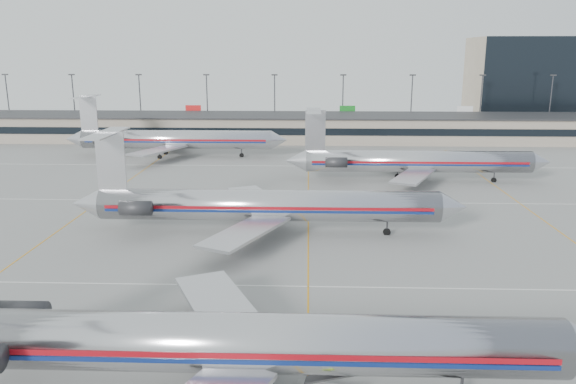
{
  "coord_description": "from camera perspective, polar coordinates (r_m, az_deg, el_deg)",
  "views": [
    {
      "loc": [
        -0.16,
        -37.71,
        20.79
      ],
      "look_at": [
        -2.47,
        27.62,
        4.5
      ],
      "focal_mm": 35.0,
      "sensor_mm": 36.0,
      "label": 1
    }
  ],
  "objects": [
    {
      "name": "jet_third_row",
      "position": [
        94.54,
        12.51,
        3.08
      ],
      "size": [
        43.36,
        26.67,
        11.85
      ],
      "color": "silver",
      "rests_on": "ground"
    },
    {
      "name": "light_mast_row",
      "position": [
        150.2,
        2.11,
        9.32
      ],
      "size": [
        163.6,
        0.4,
        15.28
      ],
      "color": "#38383D",
      "rests_on": "ground"
    },
    {
      "name": "apron_markings",
      "position": [
        52.03,
        2.06,
        -9.55
      ],
      "size": [
        160.0,
        0.15,
        0.02
      ],
      "primitive_type": "cube",
      "color": "silver",
      "rests_on": "ground"
    },
    {
      "name": "jet_foreground",
      "position": [
        35.9,
        -6.88,
        -14.84
      ],
      "size": [
        46.53,
        27.4,
        12.18
      ],
      "color": "silver",
      "rests_on": "ground"
    },
    {
      "name": "jet_second_row",
      "position": [
        65.55,
        -2.81,
        -1.31
      ],
      "size": [
        46.26,
        27.24,
        12.11
      ],
      "color": "silver",
      "rests_on": "ground"
    },
    {
      "name": "ground",
      "position": [
        43.06,
        2.06,
        -14.89
      ],
      "size": [
        260.0,
        260.0,
        0.0
      ],
      "primitive_type": "plane",
      "color": "gray",
      "rests_on": "ground"
    },
    {
      "name": "jet_back_row",
      "position": [
        117.25,
        -11.71,
        5.28
      ],
      "size": [
        45.55,
        28.02,
        12.45
      ],
      "color": "silver",
      "rests_on": "ground"
    },
    {
      "name": "distant_building",
      "position": [
        177.18,
        22.95,
        10.23
      ],
      "size": [
        30.0,
        20.0,
        25.0
      ],
      "primitive_type": "cube",
      "color": "tan",
      "rests_on": "ground"
    },
    {
      "name": "terminal",
      "position": [
        136.82,
        2.09,
        6.58
      ],
      "size": [
        162.0,
        17.0,
        6.25
      ],
      "color": "gray",
      "rests_on": "ground"
    }
  ]
}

